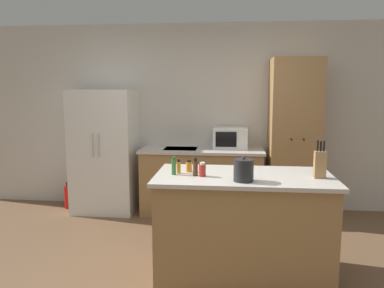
% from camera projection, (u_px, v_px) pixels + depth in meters
% --- Properties ---
extents(ground_plane, '(14.00, 14.00, 0.00)m').
position_uv_depth(ground_plane, '(194.00, 288.00, 3.22)').
color(ground_plane, brown).
extents(wall_back, '(7.20, 0.06, 2.60)m').
position_uv_depth(wall_back, '(210.00, 117.00, 5.32)').
color(wall_back, beige).
rests_on(wall_back, ground_plane).
extents(refrigerator, '(0.84, 0.66, 1.69)m').
position_uv_depth(refrigerator, '(105.00, 151.00, 5.19)').
color(refrigerator, white).
rests_on(refrigerator, ground_plane).
extents(back_counter, '(1.66, 0.64, 0.90)m').
position_uv_depth(back_counter, '(202.00, 181.00, 5.13)').
color(back_counter, '#9E7547').
rests_on(back_counter, ground_plane).
extents(pantry_cabinet, '(0.62, 0.64, 2.09)m').
position_uv_depth(pantry_cabinet, '(293.00, 139.00, 4.91)').
color(pantry_cabinet, '#9E7547').
rests_on(pantry_cabinet, ground_plane).
extents(kitchen_island, '(1.58, 0.83, 0.94)m').
position_uv_depth(kitchen_island, '(243.00, 225.00, 3.41)').
color(kitchen_island, '#9E7547').
rests_on(kitchen_island, ground_plane).
extents(microwave, '(0.46, 0.35, 0.28)m').
position_uv_depth(microwave, '(230.00, 138.00, 5.11)').
color(microwave, white).
rests_on(microwave, back_counter).
extents(knife_block, '(0.10, 0.07, 0.33)m').
position_uv_depth(knife_block, '(320.00, 164.00, 3.20)').
color(knife_block, '#9E7547').
rests_on(knife_block, kitchen_island).
extents(spice_bottle_tall_dark, '(0.04, 0.04, 0.13)m').
position_uv_depth(spice_bottle_tall_dark, '(179.00, 167.00, 3.39)').
color(spice_bottle_tall_dark, orange).
rests_on(spice_bottle_tall_dark, kitchen_island).
extents(spice_bottle_short_red, '(0.06, 0.06, 0.13)m').
position_uv_depth(spice_bottle_short_red, '(202.00, 170.00, 3.27)').
color(spice_bottle_short_red, '#B2281E').
rests_on(spice_bottle_short_red, kitchen_island).
extents(spice_bottle_amber_oil, '(0.04, 0.04, 0.16)m').
position_uv_depth(spice_bottle_amber_oil, '(195.00, 167.00, 3.30)').
color(spice_bottle_amber_oil, '#563319').
rests_on(spice_bottle_amber_oil, kitchen_island).
extents(spice_bottle_green_herb, '(0.06, 0.06, 0.11)m').
position_uv_depth(spice_bottle_green_herb, '(189.00, 166.00, 3.45)').
color(spice_bottle_green_herb, orange).
rests_on(spice_bottle_green_herb, kitchen_island).
extents(spice_bottle_pale_salt, '(0.04, 0.04, 0.16)m').
position_uv_depth(spice_bottle_pale_salt, '(174.00, 166.00, 3.33)').
color(spice_bottle_pale_salt, '#337033').
rests_on(spice_bottle_pale_salt, kitchen_island).
extents(kettle, '(0.17, 0.17, 0.21)m').
position_uv_depth(kettle, '(244.00, 170.00, 3.09)').
color(kettle, '#232326').
rests_on(kettle, kitchen_island).
extents(fire_extinguisher, '(0.10, 0.10, 0.38)m').
position_uv_depth(fire_extinguisher, '(68.00, 197.00, 5.36)').
color(fire_extinguisher, red).
rests_on(fire_extinguisher, ground_plane).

